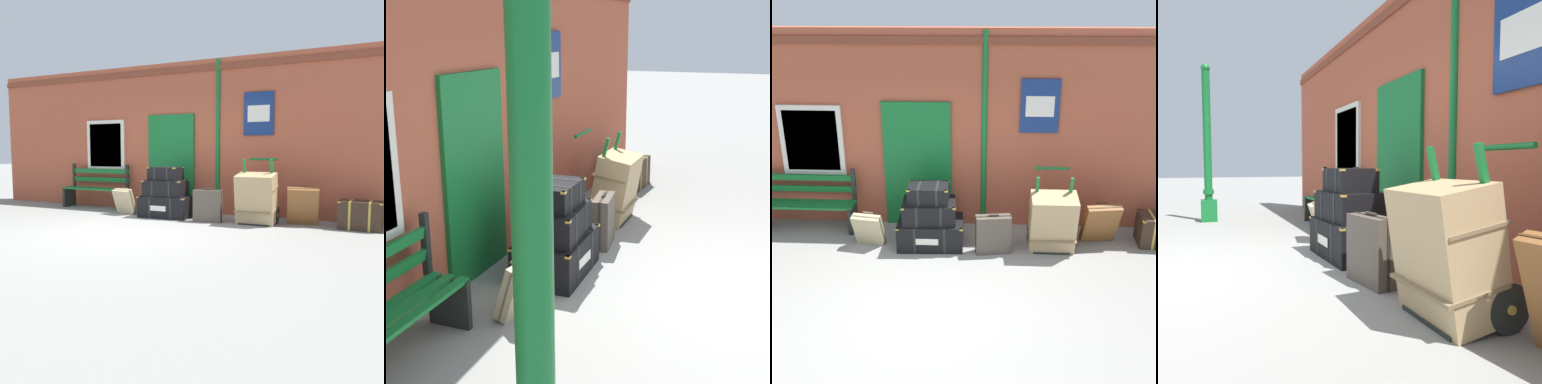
% 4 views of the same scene
% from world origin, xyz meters
% --- Properties ---
extents(ground_plane, '(60.00, 60.00, 0.00)m').
position_xyz_m(ground_plane, '(0.00, 0.00, 0.00)').
color(ground_plane, gray).
extents(brick_facade, '(10.40, 0.35, 3.20)m').
position_xyz_m(brick_facade, '(-0.02, 2.60, 1.60)').
color(brick_facade, '#AD5138').
rests_on(brick_facade, ground).
extents(platform_bench, '(1.60, 0.43, 1.01)m').
position_xyz_m(platform_bench, '(-2.18, 2.16, 0.44)').
color(platform_bench, '#146B2D').
rests_on(platform_bench, ground).
extents(steamer_trunk_base, '(1.03, 0.69, 0.43)m').
position_xyz_m(steamer_trunk_base, '(-0.08, 1.67, 0.21)').
color(steamer_trunk_base, black).
rests_on(steamer_trunk_base, ground).
extents(steamer_trunk_middle, '(0.85, 0.61, 0.33)m').
position_xyz_m(steamer_trunk_middle, '(-0.09, 1.66, 0.58)').
color(steamer_trunk_middle, black).
rests_on(steamer_trunk_middle, steamer_trunk_base).
extents(steamer_trunk_top, '(0.62, 0.46, 0.27)m').
position_xyz_m(steamer_trunk_top, '(-0.09, 1.67, 0.87)').
color(steamer_trunk_top, black).
rests_on(steamer_trunk_top, steamer_trunk_middle).
extents(porters_trolley, '(0.71, 0.65, 1.19)m').
position_xyz_m(porters_trolley, '(1.78, 1.77, 0.27)').
color(porters_trolley, black).
rests_on(porters_trolley, ground).
extents(large_brown_trunk, '(0.70, 0.58, 0.94)m').
position_xyz_m(large_brown_trunk, '(1.78, 1.60, 0.47)').
color(large_brown_trunk, tan).
rests_on(large_brown_trunk, ground).
extents(suitcase_brown, '(0.59, 0.44, 0.70)m').
position_xyz_m(suitcase_brown, '(2.56, 1.84, 0.34)').
color(suitcase_brown, brown).
rests_on(suitcase_brown, ground).
extents(suitcase_olive, '(0.49, 0.37, 0.55)m').
position_xyz_m(suitcase_olive, '(-1.04, 1.61, 0.27)').
color(suitcase_olive, tan).
rests_on(suitcase_olive, ground).
extents(suitcase_beige, '(0.54, 0.27, 0.64)m').
position_xyz_m(suitcase_beige, '(0.89, 1.47, 0.30)').
color(suitcase_beige, '#51473D').
rests_on(suitcase_beige, ground).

